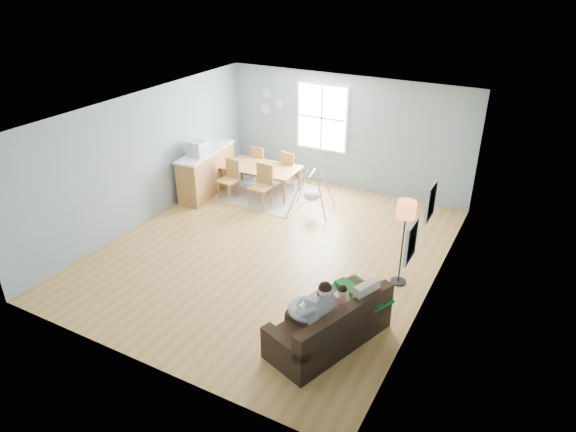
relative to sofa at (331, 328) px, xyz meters
The scene contains 22 objects.
room 3.53m from the sofa, 137.83° to the left, with size 8.40×9.40×3.90m.
window 6.13m from the sofa, 116.60° to the left, with size 1.32×0.08×1.62m.
pictures 1.99m from the sofa, 42.97° to the left, with size 0.05×1.34×0.74m.
wall_plates 6.91m from the sofa, 127.32° to the left, with size 0.67×0.02×0.66m.
sofa is the anchor object (origin of this frame).
green_throw 0.67m from the sofa, 77.42° to the left, with size 0.87×0.70×0.04m, color #166016.
beige_pillow 0.68m from the sofa, 49.11° to the left, with size 0.12×0.44×0.44m, color tan.
father 0.48m from the sofa, 133.31° to the right, with size 0.89×0.49×1.21m.
nursing_pillow 0.50m from the sofa, 153.35° to the right, with size 0.51×0.51×0.14m, color #AAC2D4.
infant 0.54m from the sofa, 157.20° to the right, with size 0.17×0.35×0.13m.
toddler 0.42m from the sofa, 92.53° to the left, with size 0.49×0.34×0.73m.
floor_lamp 2.26m from the sofa, 78.81° to the left, with size 0.31×0.31×1.55m.
storage_cube 0.30m from the sofa, 166.75° to the left, with size 0.40×0.36×0.45m.
rug 5.55m from the sofa, 131.55° to the left, with size 2.48×1.88×0.01m, color #A59D96.
dining_table 5.54m from the sofa, 131.55° to the left, with size 1.78×0.99×0.62m, color olive.
chair_sw 5.46m from the sofa, 139.37° to the left, with size 0.45×0.45×0.91m.
chair_se 4.81m from the sofa, 132.78° to the left, with size 0.44×0.44×0.96m.
chair_nw 6.30m from the sofa, 130.56° to the left, with size 0.41×0.41×0.88m.
chair_ne 5.73m from the sofa, 124.13° to the left, with size 0.48×0.48×0.91m.
counter 5.93m from the sofa, 143.66° to the left, with size 0.75×1.91×1.04m.
monitor 5.76m from the sofa, 146.19° to the left, with size 0.36×0.34×0.34m.
baby_swing 4.32m from the sofa, 119.79° to the left, with size 1.05×1.06×0.92m.
Camera 1 is at (4.30, -7.33, 5.05)m, focal length 32.00 mm.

